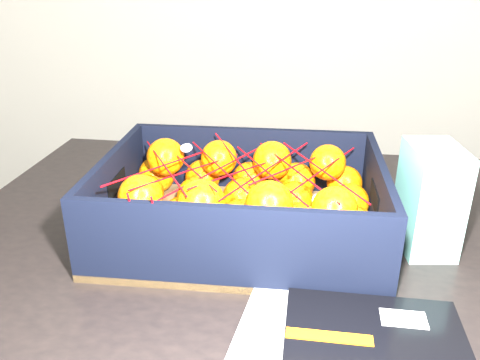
# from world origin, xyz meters

# --- Properties ---
(table) EXTENTS (1.23, 0.84, 0.75)m
(table) POSITION_xyz_m (0.10, 0.33, 0.65)
(table) COLOR black
(table) RESTS_ON ground
(produce_crate) EXTENTS (0.44, 0.33, 0.13)m
(produce_crate) POSITION_xyz_m (-0.00, 0.32, 0.79)
(produce_crate) COLOR olive
(produce_crate) RESTS_ON table
(clementine_heap) EXTENTS (0.42, 0.31, 0.12)m
(clementine_heap) POSITION_xyz_m (-0.00, 0.32, 0.81)
(clementine_heap) COLOR orange
(clementine_heap) RESTS_ON produce_crate
(mesh_net) EXTENTS (0.37, 0.29, 0.09)m
(mesh_net) POSITION_xyz_m (-0.01, 0.31, 0.87)
(mesh_net) COLOR #B5060E
(mesh_net) RESTS_ON clementine_heap
(retail_carton) EXTENTS (0.09, 0.12, 0.17)m
(retail_carton) POSITION_xyz_m (0.29, 0.32, 0.83)
(retail_carton) COLOR white
(retail_carton) RESTS_ON table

